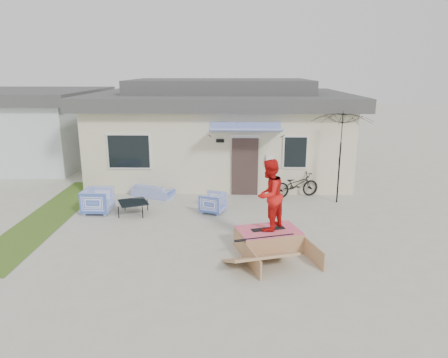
{
  "coord_description": "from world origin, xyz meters",
  "views": [
    {
      "loc": [
        0.57,
        -10.2,
        4.51
      ],
      "look_at": [
        0.3,
        1.8,
        1.3
      ],
      "focal_mm": 33.29,
      "sensor_mm": 36.0,
      "label": 1
    }
  ],
  "objects_px": {
    "skater": "(269,194)",
    "bicycle": "(296,182)",
    "armchair_right": "(213,202)",
    "coffee_table": "(133,208)",
    "loveseat": "(153,188)",
    "skateboard": "(268,229)",
    "armchair_left": "(98,200)",
    "patio_umbrella": "(340,153)",
    "skate_ramp": "(269,240)"
  },
  "relations": [
    {
      "from": "loveseat",
      "to": "coffee_table",
      "type": "bearing_deg",
      "value": 104.79
    },
    {
      "from": "patio_umbrella",
      "to": "loveseat",
      "type": "bearing_deg",
      "value": 175.43
    },
    {
      "from": "patio_umbrella",
      "to": "skater",
      "type": "distance_m",
      "value": 4.73
    },
    {
      "from": "armchair_right",
      "to": "armchair_left",
      "type": "bearing_deg",
      "value": -67.71
    },
    {
      "from": "armchair_left",
      "to": "skateboard",
      "type": "bearing_deg",
      "value": -115.41
    },
    {
      "from": "coffee_table",
      "to": "skater",
      "type": "distance_m",
      "value": 4.95
    },
    {
      "from": "bicycle",
      "to": "skater",
      "type": "height_order",
      "value": "skater"
    },
    {
      "from": "loveseat",
      "to": "armchair_left",
      "type": "bearing_deg",
      "value": 74.2
    },
    {
      "from": "armchair_left",
      "to": "skate_ramp",
      "type": "height_order",
      "value": "armchair_left"
    },
    {
      "from": "armchair_left",
      "to": "skateboard",
      "type": "relative_size",
      "value": 1.01
    },
    {
      "from": "skateboard",
      "to": "coffee_table",
      "type": "bearing_deg",
      "value": 132.04
    },
    {
      "from": "armchair_right",
      "to": "skateboard",
      "type": "xyz_separation_m",
      "value": [
        1.56,
        -2.72,
        0.18
      ]
    },
    {
      "from": "armchair_right",
      "to": "bicycle",
      "type": "height_order",
      "value": "bicycle"
    },
    {
      "from": "bicycle",
      "to": "skater",
      "type": "relative_size",
      "value": 0.96
    },
    {
      "from": "skateboard",
      "to": "bicycle",
      "type": "bearing_deg",
      "value": 56.75
    },
    {
      "from": "skater",
      "to": "bicycle",
      "type": "bearing_deg",
      "value": -161.52
    },
    {
      "from": "patio_umbrella",
      "to": "skateboard",
      "type": "distance_m",
      "value": 4.87
    },
    {
      "from": "skate_ramp",
      "to": "skater",
      "type": "distance_m",
      "value": 1.22
    },
    {
      "from": "coffee_table",
      "to": "bicycle",
      "type": "xyz_separation_m",
      "value": [
        5.43,
        1.95,
        0.35
      ]
    },
    {
      "from": "armchair_right",
      "to": "loveseat",
      "type": "bearing_deg",
      "value": -105.92
    },
    {
      "from": "patio_umbrella",
      "to": "skate_ramp",
      "type": "xyz_separation_m",
      "value": [
        -2.69,
        -3.92,
        -1.49
      ]
    },
    {
      "from": "loveseat",
      "to": "armchair_left",
      "type": "relative_size",
      "value": 1.75
    },
    {
      "from": "loveseat",
      "to": "bicycle",
      "type": "relative_size",
      "value": 0.89
    },
    {
      "from": "armchair_left",
      "to": "loveseat",
      "type": "bearing_deg",
      "value": -37.74
    },
    {
      "from": "patio_umbrella",
      "to": "skater",
      "type": "height_order",
      "value": "skater"
    },
    {
      "from": "armchair_right",
      "to": "patio_umbrella",
      "type": "xyz_separation_m",
      "value": [
        4.26,
        1.15,
        1.39
      ]
    },
    {
      "from": "loveseat",
      "to": "patio_umbrella",
      "type": "bearing_deg",
      "value": -161.54
    },
    {
      "from": "loveseat",
      "to": "bicycle",
      "type": "xyz_separation_m",
      "value": [
        5.16,
        0.07,
        0.25
      ]
    },
    {
      "from": "armchair_left",
      "to": "skate_ramp",
      "type": "bearing_deg",
      "value": -115.78
    },
    {
      "from": "loveseat",
      "to": "skater",
      "type": "xyz_separation_m",
      "value": [
        3.81,
        -4.39,
        1.18
      ]
    },
    {
      "from": "armchair_left",
      "to": "bicycle",
      "type": "distance_m",
      "value": 6.84
    },
    {
      "from": "patio_umbrella",
      "to": "skater",
      "type": "relative_size",
      "value": 1.35
    },
    {
      "from": "coffee_table",
      "to": "bicycle",
      "type": "distance_m",
      "value": 5.78
    },
    {
      "from": "skateboard",
      "to": "armchair_right",
      "type": "bearing_deg",
      "value": 103.36
    },
    {
      "from": "armchair_left",
      "to": "skater",
      "type": "relative_size",
      "value": 0.49
    },
    {
      "from": "patio_umbrella",
      "to": "bicycle",
      "type": "bearing_deg",
      "value": 156.34
    },
    {
      "from": "skate_ramp",
      "to": "skateboard",
      "type": "xyz_separation_m",
      "value": [
        -0.01,
        0.05,
        0.28
      ]
    },
    {
      "from": "armchair_left",
      "to": "skater",
      "type": "height_order",
      "value": "skater"
    },
    {
      "from": "loveseat",
      "to": "skateboard",
      "type": "relative_size",
      "value": 1.76
    },
    {
      "from": "armchair_left",
      "to": "skater",
      "type": "xyz_separation_m",
      "value": [
        5.24,
        -2.61,
        1.04
      ]
    },
    {
      "from": "patio_umbrella",
      "to": "armchair_right",
      "type": "bearing_deg",
      "value": -164.95
    },
    {
      "from": "loveseat",
      "to": "armchair_left",
      "type": "distance_m",
      "value": 2.28
    },
    {
      "from": "skate_ramp",
      "to": "skater",
      "type": "xyz_separation_m",
      "value": [
        -0.01,
        0.05,
        1.22
      ]
    },
    {
      "from": "patio_umbrella",
      "to": "skateboard",
      "type": "xyz_separation_m",
      "value": [
        -2.7,
        -3.87,
        -1.21
      ]
    },
    {
      "from": "armchair_right",
      "to": "skate_ramp",
      "type": "xyz_separation_m",
      "value": [
        1.57,
        -2.77,
        -0.11
      ]
    },
    {
      "from": "patio_umbrella",
      "to": "skater",
      "type": "xyz_separation_m",
      "value": [
        -2.7,
        -3.87,
        -0.27
      ]
    },
    {
      "from": "bicycle",
      "to": "patio_umbrella",
      "type": "height_order",
      "value": "patio_umbrella"
    },
    {
      "from": "loveseat",
      "to": "coffee_table",
      "type": "xyz_separation_m",
      "value": [
        -0.27,
        -1.88,
        -0.1
      ]
    },
    {
      "from": "armchair_right",
      "to": "skater",
      "type": "height_order",
      "value": "skater"
    },
    {
      "from": "coffee_table",
      "to": "patio_umbrella",
      "type": "relative_size",
      "value": 0.34
    }
  ]
}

